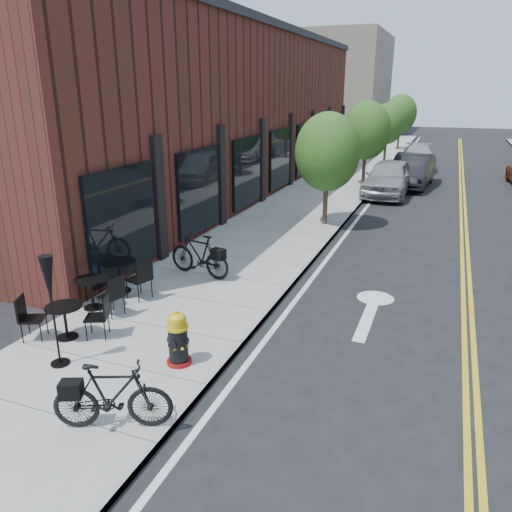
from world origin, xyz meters
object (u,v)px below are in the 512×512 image
at_px(fire_hydrant, 178,339).
at_px(bicycle_right, 112,396).
at_px(parked_car_b, 412,170).
at_px(parked_car_a, 389,178).
at_px(bistro_set_c, 120,272).
at_px(patio_umbrella, 50,288).
at_px(bicycle_left, 199,255).
at_px(parked_car_c, 418,157).
at_px(bistro_set_b, 92,289).
at_px(bistro_set_a, 65,317).

bearing_deg(fire_hydrant, bicycle_right, -97.59).
bearing_deg(parked_car_b, parked_car_a, -101.73).
distance_m(bicycle_right, bistro_set_c, 5.08).
relative_size(bicycle_right, patio_umbrella, 0.84).
height_order(bicycle_left, parked_car_c, parked_car_c).
bearing_deg(parked_car_a, fire_hydrant, -92.61).
distance_m(bicycle_left, bicycle_right, 6.01).
relative_size(bicycle_left, bistro_set_b, 1.08).
xyz_separation_m(bistro_set_b, parked_car_b, (5.20, 17.74, 0.23)).
bearing_deg(bicycle_right, patio_umbrella, 38.41).
xyz_separation_m(fire_hydrant, bistro_set_a, (-2.46, 0.05, -0.04)).
xyz_separation_m(bistro_set_c, parked_car_a, (4.40, 14.07, 0.20)).
bearing_deg(bistro_set_c, bistro_set_a, -63.84).
bearing_deg(patio_umbrella, parked_car_b, 77.92).
bearing_deg(bicycle_left, patio_umbrella, 8.38).
distance_m(bistro_set_a, bistro_set_b, 1.35).
relative_size(bicycle_left, bistro_set_a, 1.13).
bearing_deg(bicycle_right, parked_car_c, -27.06).
distance_m(bistro_set_a, parked_car_b, 19.63).
xyz_separation_m(bistro_set_a, bistro_set_b, (-0.40, 1.29, 0.01)).
bearing_deg(bistro_set_b, patio_umbrella, -53.12).
relative_size(patio_umbrella, parked_car_c, 0.43).
relative_size(bistro_set_a, patio_umbrella, 0.81).
height_order(fire_hydrant, parked_car_c, parked_car_c).
xyz_separation_m(fire_hydrant, patio_umbrella, (-1.91, -0.77, 0.95)).
distance_m(bicycle_left, parked_car_a, 12.86).
bearing_deg(patio_umbrella, parked_car_a, 78.66).
relative_size(fire_hydrant, parked_car_b, 0.21).
height_order(bistro_set_b, parked_car_b, parked_car_b).
height_order(bistro_set_b, bistro_set_c, bistro_set_c).
distance_m(fire_hydrant, patio_umbrella, 2.26).
bearing_deg(patio_umbrella, parked_car_c, 80.96).
xyz_separation_m(fire_hydrant, bicycle_left, (-1.62, 3.95, 0.08)).
bearing_deg(bistro_set_c, parked_car_b, 89.02).
bearing_deg(bistro_set_b, bicycle_right, -35.38).
height_order(fire_hydrant, bistro_set_b, fire_hydrant).
height_order(bistro_set_a, bistro_set_b, bistro_set_b).
xyz_separation_m(patio_umbrella, parked_car_b, (4.25, 19.85, -0.75)).
relative_size(bistro_set_c, parked_car_b, 0.38).
bearing_deg(parked_car_b, bicycle_left, -99.66).
bearing_deg(bistro_set_c, bistro_set_b, -73.72).
xyz_separation_m(bistro_set_c, parked_car_c, (5.09, 22.88, 0.07)).
bearing_deg(bistro_set_b, bistro_set_a, -60.20).
bearing_deg(parked_car_b, bistro_set_a, -99.16).
distance_m(bistro_set_b, bistro_set_c, 1.01).
relative_size(bistro_set_a, bistro_set_c, 0.87).
xyz_separation_m(bicycle_left, parked_car_c, (3.85, 21.28, 0.01)).
bearing_deg(parked_car_a, bistro_set_a, -100.99).
bearing_deg(parked_car_a, bicycle_left, -101.47).
relative_size(fire_hydrant, parked_car_a, 0.21).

